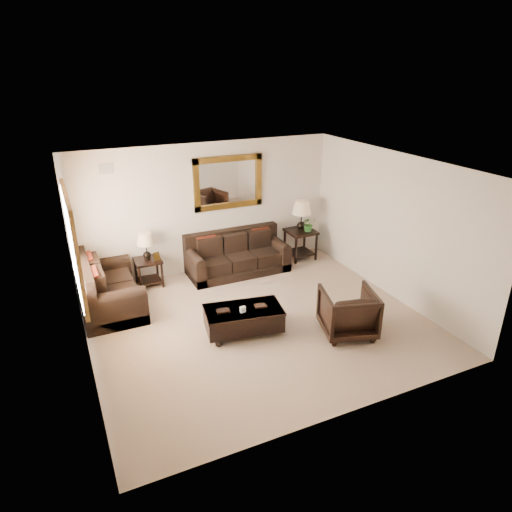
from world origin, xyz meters
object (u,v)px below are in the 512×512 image
end_table_right (301,221)px  coffee_table (243,317)px  loveseat (106,291)px  sofa (237,258)px  end_table_left (147,251)px  armchair (348,310)px

end_table_right → coffee_table: end_table_right is taller
loveseat → sofa: bearing=-79.0°
sofa → end_table_left: end_table_left is taller
end_table_right → coffee_table: bearing=-136.0°
armchair → end_table_right: bearing=-89.5°
loveseat → armchair: bearing=-125.5°
end_table_left → coffee_table: size_ratio=0.82×
end_table_left → end_table_right: bearing=-0.8°
loveseat → end_table_right: (4.35, 0.61, 0.52)m
end_table_left → coffee_table: (1.03, -2.38, -0.46)m
sofa → coffee_table: size_ratio=1.55×
end_table_left → end_table_right: size_ratio=0.83×
end_table_right → armchair: end_table_right is taller
coffee_table → armchair: bearing=-16.2°
sofa → coffee_table: 2.40m
end_table_left → armchair: 4.06m
coffee_table → sofa: bearing=79.9°
end_table_right → coffee_table: size_ratio=0.99×
armchair → coffee_table: bearing=-9.6°
end_table_left → coffee_table: end_table_left is taller
end_table_left → end_table_right: (3.44, -0.05, 0.15)m
coffee_table → end_table_left: bearing=123.3°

